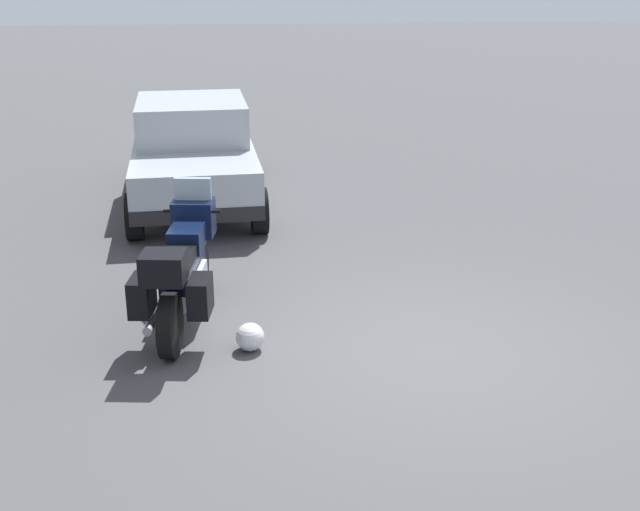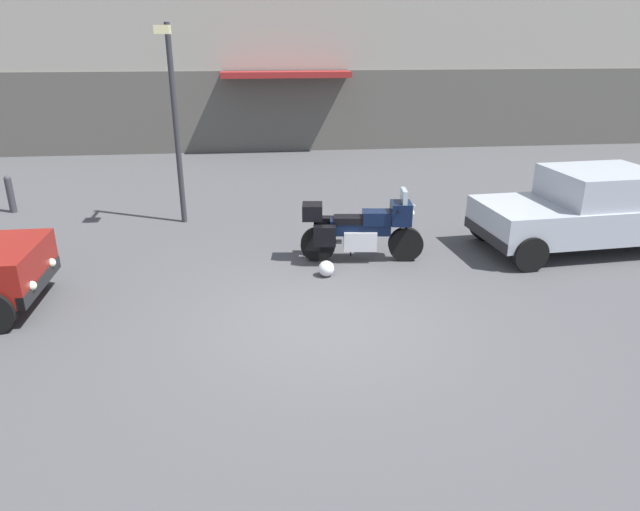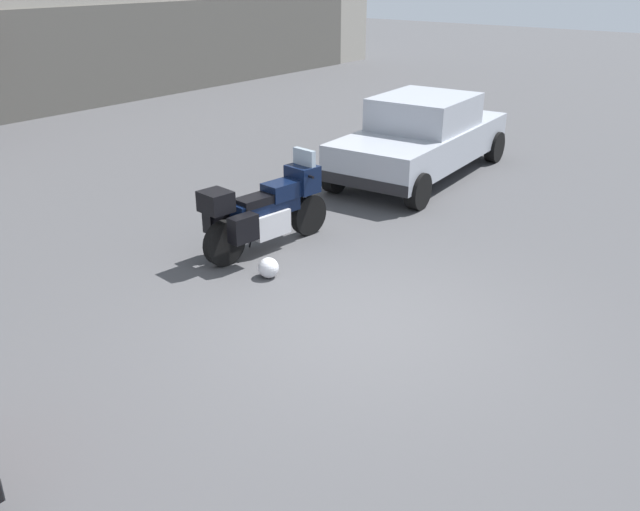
{
  "view_description": "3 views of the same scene",
  "coord_description": "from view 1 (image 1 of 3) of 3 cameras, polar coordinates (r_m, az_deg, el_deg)",
  "views": [
    {
      "loc": [
        -7.04,
        1.64,
        3.64
      ],
      "look_at": [
        0.54,
        0.97,
        0.85
      ],
      "focal_mm": 46.35,
      "sensor_mm": 36.0,
      "label": 1
    },
    {
      "loc": [
        -0.92,
        -7.34,
        3.89
      ],
      "look_at": [
        0.04,
        0.96,
        0.67
      ],
      "focal_mm": 31.83,
      "sensor_mm": 36.0,
      "label": 2
    },
    {
      "loc": [
        -5.68,
        -3.85,
        3.84
      ],
      "look_at": [
        -0.08,
        0.55,
        0.73
      ],
      "focal_mm": 37.45,
      "sensor_mm": 36.0,
      "label": 3
    }
  ],
  "objects": [
    {
      "name": "car_sedan_far",
      "position": [
        12.97,
        -8.74,
        7.17
      ],
      "size": [
        4.67,
        2.2,
        1.56
      ],
      "rotation": [
        0.0,
        0.0,
        0.07
      ],
      "color": "#9EA3AD",
      "rests_on": "ground"
    },
    {
      "name": "ground_plane",
      "position": [
        8.1,
        7.21,
        -6.76
      ],
      "size": [
        80.0,
        80.0,
        0.0
      ],
      "primitive_type": "plane",
      "color": "#424244"
    },
    {
      "name": "motorcycle",
      "position": [
        8.56,
        -9.45,
        -0.81
      ],
      "size": [
        2.26,
        0.86,
        1.36
      ],
      "rotation": [
        0.0,
        0.0,
        -0.12
      ],
      "color": "black",
      "rests_on": "ground"
    },
    {
      "name": "helmet",
      "position": [
        8.08,
        -4.85,
        -5.63
      ],
      "size": [
        0.28,
        0.28,
        0.28
      ],
      "primitive_type": "sphere",
      "color": "silver",
      "rests_on": "ground"
    }
  ]
}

